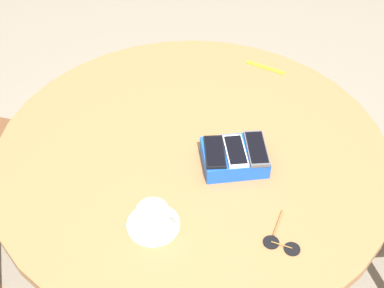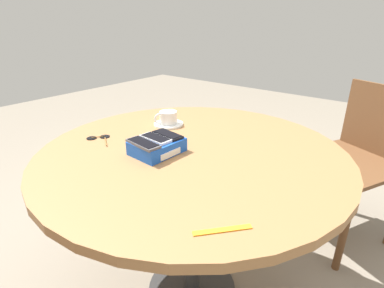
# 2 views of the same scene
# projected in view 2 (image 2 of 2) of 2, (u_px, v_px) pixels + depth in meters

# --- Properties ---
(round_table) EXTENTS (1.13, 1.13, 0.71)m
(round_table) POSITION_uv_depth(u_px,v_px,m) (192.00, 170.00, 1.14)
(round_table) COLOR #2D2D2D
(round_table) RESTS_ON ground_plane
(phone_box) EXTENTS (0.18, 0.15, 0.05)m
(phone_box) POSITION_uv_depth(u_px,v_px,m) (157.00, 146.00, 1.07)
(phone_box) COLOR blue
(phone_box) RESTS_ON round_table
(phone_gray) EXTENTS (0.07, 0.14, 0.01)m
(phone_gray) POSITION_uv_depth(u_px,v_px,m) (143.00, 143.00, 1.02)
(phone_gray) COLOR #515156
(phone_gray) RESTS_ON phone_box
(phone_white) EXTENTS (0.06, 0.12, 0.01)m
(phone_white) POSITION_uv_depth(u_px,v_px,m) (156.00, 138.00, 1.06)
(phone_white) COLOR silver
(phone_white) RESTS_ON phone_box
(phone_black) EXTENTS (0.07, 0.13, 0.01)m
(phone_black) POSITION_uv_depth(u_px,v_px,m) (168.00, 135.00, 1.10)
(phone_black) COLOR black
(phone_black) RESTS_ON phone_box
(saucer) EXTENTS (0.13, 0.13, 0.01)m
(saucer) POSITION_uv_depth(u_px,v_px,m) (169.00, 124.00, 1.35)
(saucer) COLOR white
(saucer) RESTS_ON round_table
(coffee_cup) EXTENTS (0.10, 0.08, 0.06)m
(coffee_cup) POSITION_uv_depth(u_px,v_px,m) (168.00, 117.00, 1.34)
(coffee_cup) COLOR white
(coffee_cup) RESTS_ON saucer
(lanyard_strap) EXTENTS (0.12, 0.10, 0.00)m
(lanyard_strap) POSITION_uv_depth(u_px,v_px,m) (222.00, 230.00, 0.68)
(lanyard_strap) COLOR orange
(lanyard_strap) RESTS_ON round_table
(sunglasses) EXTENTS (0.08, 0.14, 0.01)m
(sunglasses) POSITION_uv_depth(u_px,v_px,m) (99.00, 138.00, 1.20)
(sunglasses) COLOR black
(sunglasses) RESTS_ON round_table
(chair_far_side) EXTENTS (0.60, 0.60, 0.84)m
(chair_far_side) POSITION_uv_depth(u_px,v_px,m) (355.00, 159.00, 1.60)
(chair_far_side) COLOR brown
(chair_far_side) RESTS_ON ground_plane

